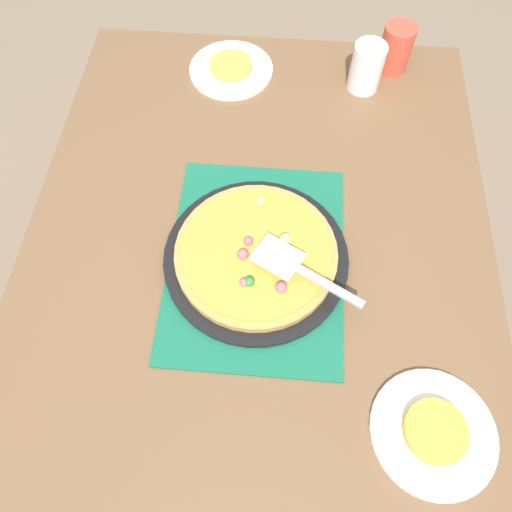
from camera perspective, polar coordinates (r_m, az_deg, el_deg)
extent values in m
plane|color=#84705B|center=(1.68, 0.00, -12.42)|extent=(8.00, 8.00, 0.00)
cube|color=brown|center=(1.00, 0.00, -0.95)|extent=(1.40, 1.00, 0.03)
cube|color=brown|center=(1.74, -13.23, 13.37)|extent=(0.07, 0.07, 0.72)
cube|color=brown|center=(1.72, 16.93, 11.37)|extent=(0.07, 0.07, 0.72)
cube|color=#196B4C|center=(0.98, 0.00, -0.47)|extent=(0.48, 0.36, 0.01)
cylinder|color=black|center=(0.97, 0.00, -0.19)|extent=(0.38, 0.38, 0.01)
cylinder|color=tan|center=(0.96, 0.00, 0.28)|extent=(0.33, 0.33, 0.02)
cylinder|color=gold|center=(0.95, 0.00, 0.66)|extent=(0.30, 0.30, 0.01)
sphere|color=#E5CC7F|center=(1.00, 0.70, 6.64)|extent=(0.02, 0.02, 0.02)
sphere|color=#B76675|center=(0.93, -1.59, 0.21)|extent=(0.02, 0.02, 0.02)
sphere|color=#B76675|center=(0.90, 3.07, -3.81)|extent=(0.02, 0.02, 0.02)
sphere|color=#B76675|center=(0.95, -0.94, 1.82)|extent=(0.02, 0.02, 0.02)
sphere|color=red|center=(0.94, 1.64, 0.68)|extent=(0.02, 0.02, 0.02)
sphere|color=#338433|center=(0.91, -0.82, -3.08)|extent=(0.02, 0.02, 0.02)
sphere|color=#B76675|center=(0.91, -1.49, -3.20)|extent=(0.02, 0.02, 0.02)
sphere|color=#E5CC7F|center=(0.95, 3.56, 2.04)|extent=(0.03, 0.03, 0.03)
cylinder|color=white|center=(0.93, 20.58, -19.29)|extent=(0.22, 0.22, 0.01)
cylinder|color=white|center=(1.34, -3.02, 21.53)|extent=(0.22, 0.22, 0.01)
cylinder|color=gold|center=(0.92, 20.84, -19.15)|extent=(0.11, 0.11, 0.02)
cylinder|color=#EAB747|center=(1.33, -3.05, 21.96)|extent=(0.11, 0.11, 0.02)
cylinder|color=#E04C38|center=(1.36, 16.49, 22.90)|extent=(0.08, 0.08, 0.12)
cylinder|color=white|center=(1.29, 13.19, 21.29)|extent=(0.08, 0.08, 0.12)
cube|color=silver|center=(0.91, 2.63, -0.10)|extent=(0.10, 0.11, 0.00)
cube|color=#B2B2B7|center=(0.89, 8.91, -3.66)|extent=(0.08, 0.13, 0.01)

